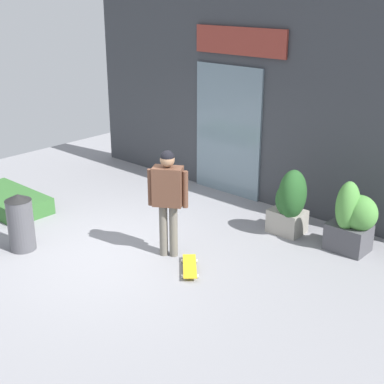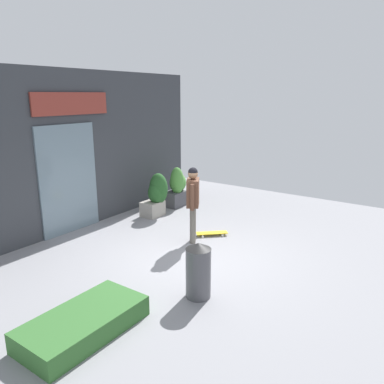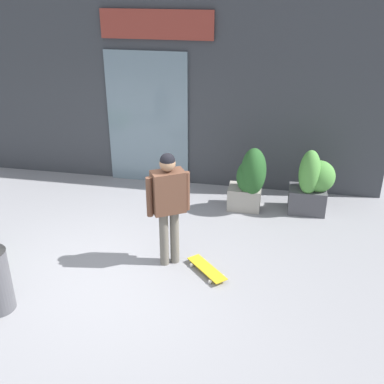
{
  "view_description": "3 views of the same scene",
  "coord_description": "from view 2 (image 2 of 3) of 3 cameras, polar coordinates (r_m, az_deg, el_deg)",
  "views": [
    {
      "loc": [
        6.19,
        -5.19,
        4.01
      ],
      "look_at": [
        0.98,
        0.6,
        1.08
      ],
      "focal_mm": 51.47,
      "sensor_mm": 36.0,
      "label": 1
    },
    {
      "loc": [
        -5.86,
        -4.17,
        3.26
      ],
      "look_at": [
        0.98,
        0.6,
        1.08
      ],
      "focal_mm": 35.05,
      "sensor_mm": 36.0,
      "label": 2
    },
    {
      "loc": [
        2.12,
        -5.25,
        3.93
      ],
      "look_at": [
        0.98,
        0.6,
        1.08
      ],
      "focal_mm": 43.7,
      "sensor_mm": 36.0,
      "label": 3
    }
  ],
  "objects": [
    {
      "name": "trash_bin",
      "position": [
        6.24,
        0.97,
        -11.78
      ],
      "size": [
        0.42,
        0.42,
        0.95
      ],
      "color": "#4C4C51",
      "rests_on": "ground_plane"
    },
    {
      "name": "building_facade",
      "position": [
        9.62,
        -17.16,
        5.95
      ],
      "size": [
        8.19,
        0.31,
        3.84
      ],
      "color": "#383A3F",
      "rests_on": "ground_plane"
    },
    {
      "name": "ground_plane",
      "position": [
        7.89,
        -0.48,
        -9.71
      ],
      "size": [
        12.0,
        12.0,
        0.0
      ],
      "primitive_type": "plane",
      "color": "gray"
    },
    {
      "name": "planter_box_left",
      "position": [
        10.27,
        -5.45,
        -0.45
      ],
      "size": [
        0.65,
        0.61,
        1.19
      ],
      "color": "gray",
      "rests_on": "ground_plane"
    },
    {
      "name": "hedge_ledge",
      "position": [
        5.76,
        -16.17,
        -18.61
      ],
      "size": [
        1.75,
        0.9,
        0.31
      ],
      "primitive_type": "cube",
      "color": "#33662D",
      "rests_on": "ground_plane"
    },
    {
      "name": "skateboard",
      "position": [
        8.96,
        3.03,
        -6.25
      ],
      "size": [
        0.66,
        0.67,
        0.08
      ],
      "rotation": [
        0.0,
        0.0,
        -0.81
      ],
      "color": "gold",
      "rests_on": "ground_plane"
    },
    {
      "name": "planter_box_right",
      "position": [
        11.16,
        -2.37,
        0.67
      ],
      "size": [
        0.76,
        0.56,
        1.19
      ],
      "color": "#47474C",
      "rests_on": "ground_plane"
    },
    {
      "name": "skateboarder",
      "position": [
        8.26,
        0.14,
        -0.74
      ],
      "size": [
        0.55,
        0.46,
        1.72
      ],
      "rotation": [
        0.0,
        0.0,
        -1.02
      ],
      "color": "#666056",
      "rests_on": "ground_plane"
    }
  ]
}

